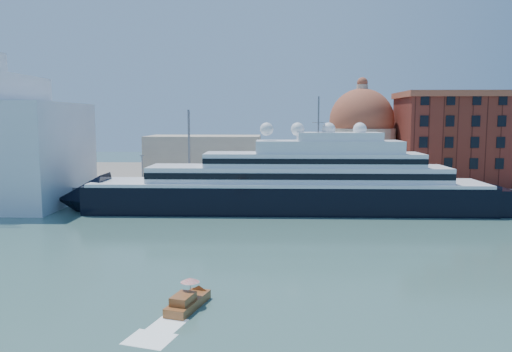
{
  "coord_description": "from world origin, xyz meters",
  "views": [
    {
      "loc": [
        -1.7,
        -76.11,
        18.68
      ],
      "look_at": [
        -4.77,
        18.0,
        7.74
      ],
      "focal_mm": 35.0,
      "sensor_mm": 36.0,
      "label": 1
    }
  ],
  "objects": [
    {
      "name": "ground",
      "position": [
        0.0,
        0.0,
        0.0
      ],
      "size": [
        400.0,
        400.0,
        0.0
      ],
      "primitive_type": "plane",
      "color": "#335952",
      "rests_on": "ground"
    },
    {
      "name": "lamp_posts",
      "position": [
        -12.67,
        32.27,
        9.84
      ],
      "size": [
        120.8,
        2.4,
        18.0
      ],
      "color": "slate",
      "rests_on": "quay"
    },
    {
      "name": "warehouse",
      "position": [
        52.0,
        52.0,
        13.79
      ],
      "size": [
        43.0,
        19.0,
        23.25
      ],
      "color": "maroon",
      "rests_on": "land"
    },
    {
      "name": "superyacht",
      "position": [
        -1.18,
        23.0,
        4.63
      ],
      "size": [
        89.7,
        12.44,
        26.81
      ],
      "color": "black",
      "rests_on": "ground"
    },
    {
      "name": "land",
      "position": [
        0.0,
        75.0,
        1.0
      ],
      "size": [
        260.0,
        72.0,
        2.0
      ],
      "primitive_type": "cube",
      "color": "slate",
      "rests_on": "ground"
    },
    {
      "name": "water_taxi",
      "position": [
        -10.02,
        -28.98,
        0.73
      ],
      "size": [
        3.84,
        6.77,
        3.06
      ],
      "rotation": [
        0.0,
        0.0,
        -0.28
      ],
      "color": "brown",
      "rests_on": "ground"
    },
    {
      "name": "quay",
      "position": [
        0.0,
        34.0,
        1.25
      ],
      "size": [
        180.0,
        10.0,
        2.5
      ],
      "primitive_type": "cube",
      "color": "gray",
      "rests_on": "ground"
    },
    {
      "name": "quay_fence",
      "position": [
        0.0,
        29.5,
        3.1
      ],
      "size": [
        180.0,
        0.1,
        1.2
      ],
      "primitive_type": "cube",
      "color": "slate",
      "rests_on": "quay"
    },
    {
      "name": "church",
      "position": [
        6.39,
        57.72,
        10.91
      ],
      "size": [
        66.0,
        18.0,
        25.5
      ],
      "color": "beige",
      "rests_on": "land"
    }
  ]
}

